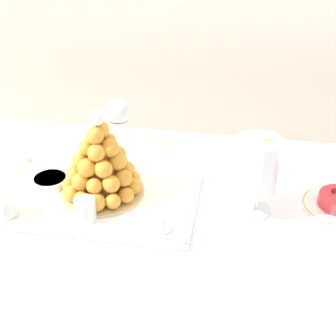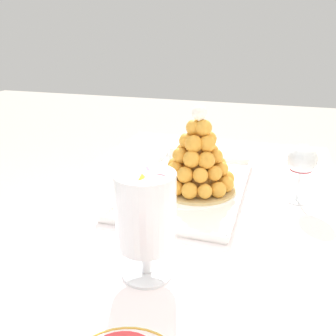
# 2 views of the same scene
# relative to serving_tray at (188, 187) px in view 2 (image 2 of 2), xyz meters

# --- Properties ---
(buffet_table) EXTENTS (1.71, 0.85, 0.73)m
(buffet_table) POSITION_rel_serving_tray_xyz_m (0.27, 0.02, -0.08)
(buffet_table) COLOR brown
(buffet_table) RESTS_ON ground_plane
(serving_tray) EXTENTS (0.55, 0.33, 0.02)m
(serving_tray) POSITION_rel_serving_tray_xyz_m (0.00, 0.00, 0.00)
(serving_tray) COLOR white
(serving_tray) RESTS_ON buffet_table
(croquembouche) EXTENTS (0.23, 0.23, 0.25)m
(croquembouche) POSITION_rel_serving_tray_xyz_m (0.01, 0.03, 0.10)
(croquembouche) COLOR tan
(croquembouche) RESTS_ON serving_tray
(dessert_cup_left) EXTENTS (0.05, 0.05, 0.06)m
(dessert_cup_left) POSITION_rel_serving_tray_xyz_m (-0.21, -0.10, 0.03)
(dessert_cup_left) COLOR silver
(dessert_cup_left) RESTS_ON serving_tray
(dessert_cup_mid_left) EXTENTS (0.06, 0.06, 0.06)m
(dessert_cup_mid_left) POSITION_rel_serving_tray_xyz_m (-0.00, -0.09, 0.03)
(dessert_cup_mid_left) COLOR silver
(dessert_cup_mid_left) RESTS_ON serving_tray
(dessert_cup_centre) EXTENTS (0.05, 0.05, 0.05)m
(dessert_cup_centre) POSITION_rel_serving_tray_xyz_m (0.20, -0.09, 0.02)
(dessert_cup_centre) COLOR silver
(dessert_cup_centre) RESTS_ON serving_tray
(creme_brulee_ramekin) EXTENTS (0.10, 0.10, 0.02)m
(creme_brulee_ramekin) POSITION_rel_serving_tray_xyz_m (-0.15, 0.04, 0.02)
(creme_brulee_ramekin) COLOR white
(creme_brulee_ramekin) RESTS_ON serving_tray
(macaron_goblet) EXTENTS (0.11, 0.11, 0.22)m
(macaron_goblet) POSITION_rel_serving_tray_xyz_m (0.42, 0.03, 0.13)
(macaron_goblet) COLOR white
(macaron_goblet) RESTS_ON buffet_table
(wine_glass) EXTENTS (0.08, 0.08, 0.17)m
(wine_glass) POSITION_rel_serving_tray_xyz_m (-0.02, 0.31, 0.11)
(wine_glass) COLOR silver
(wine_glass) RESTS_ON buffet_table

